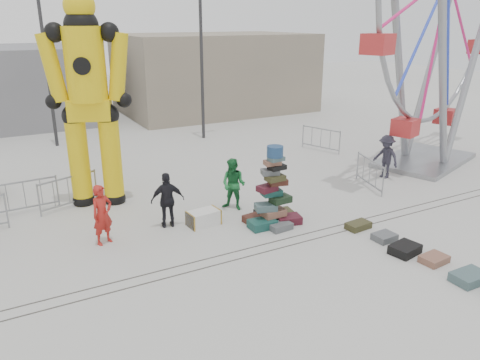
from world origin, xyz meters
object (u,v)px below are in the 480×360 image
barricade_wheel_front (370,173)px  pedestrian_grey (386,157)px  lamp_post_left (47,52)px  suitcase_tower (273,202)px  barricade_dummy_b (25,197)px  barricade_dummy_c (69,192)px  lamp_post_right (203,49)px  crash_test_dummy (88,94)px  pedestrian_red (102,215)px  pedestrian_black (168,200)px  barricade_wheel_back (321,139)px  ferris_wheel (445,1)px  pedestrian_green (234,184)px  steamer_trunk (204,218)px

barricade_wheel_front → pedestrian_grey: (1.35, 0.59, 0.30)m
lamp_post_left → suitcase_tower: bearing=-71.5°
barricade_dummy_b → barricade_dummy_c: same height
lamp_post_right → barricade_dummy_c: (-7.92, -6.68, -3.93)m
crash_test_dummy → barricade_dummy_c: crash_test_dummy is taller
barricade_wheel_front → pedestrian_red: bearing=105.7°
pedestrian_black → barricade_wheel_back: bearing=-141.2°
suitcase_tower → barricade_dummy_c: bearing=145.7°
ferris_wheel → barricade_wheel_back: 7.58m
lamp_post_left → barricade_wheel_front: (9.14, -11.88, -3.93)m
pedestrian_red → pedestrian_green: (4.30, 0.47, 0.00)m
lamp_post_left → pedestrian_red: (-0.51, -11.80, -3.63)m
crash_test_dummy → pedestrian_red: bearing=-80.0°
suitcase_tower → pedestrian_grey: (6.19, 1.60, 0.17)m
barricade_dummy_b → barricade_wheel_front: same height
suitcase_tower → barricade_dummy_b: bearing=150.2°
suitcase_tower → crash_test_dummy: bearing=140.0°
crash_test_dummy → ferris_wheel: ferris_wheel is taller
barricade_wheel_back → pedestrian_grey: size_ratio=1.18×
lamp_post_right → suitcase_tower: size_ratio=3.27×
lamp_post_right → ferris_wheel: bearing=-52.6°
lamp_post_left → barricade_wheel_front: 15.50m
steamer_trunk → barricade_dummy_c: (-3.32, 3.32, 0.33)m
barricade_dummy_b → barricade_wheel_back: 13.04m
ferris_wheel → pedestrian_grey: ferris_wheel is taller
barricade_wheel_front → crash_test_dummy: bearing=86.9°
lamp_post_right → pedestrian_red: 12.87m
lamp_post_left → barricade_wheel_front: bearing=-52.4°
crash_test_dummy → pedestrian_black: 4.30m
steamer_trunk → barricade_wheel_back: 9.76m
pedestrian_green → barricade_wheel_front: bearing=46.4°
crash_test_dummy → barricade_wheel_back: crash_test_dummy is taller
steamer_trunk → pedestrian_green: bearing=20.7°
crash_test_dummy → steamer_trunk: bearing=-34.4°
barricade_wheel_front → pedestrian_black: pedestrian_black is taller
pedestrian_black → pedestrian_grey: size_ratio=0.99×
suitcase_tower → pedestrian_black: size_ratio=1.45×
suitcase_tower → ferris_wheel: size_ratio=0.18×
ferris_wheel → barricade_dummy_b: (-15.78, 2.16, -6.01)m
barricade_wheel_back → barricade_dummy_c: bearing=-102.0°
pedestrian_red → pedestrian_black: size_ratio=1.01×
lamp_post_left → steamer_trunk: 12.96m
lamp_post_right → barricade_wheel_front: 10.85m
lamp_post_left → barricade_wheel_front: lamp_post_left is taller
barricade_dummy_c → barricade_wheel_front: same height
barricade_wheel_front → steamer_trunk: bearing=107.2°
lamp_post_right → pedestrian_green: size_ratio=4.69×
barricade_wheel_front → barricade_dummy_b: bearing=89.3°
ferris_wheel → pedestrian_red: (-14.07, -1.21, -5.71)m
suitcase_tower → steamer_trunk: size_ratio=2.55×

